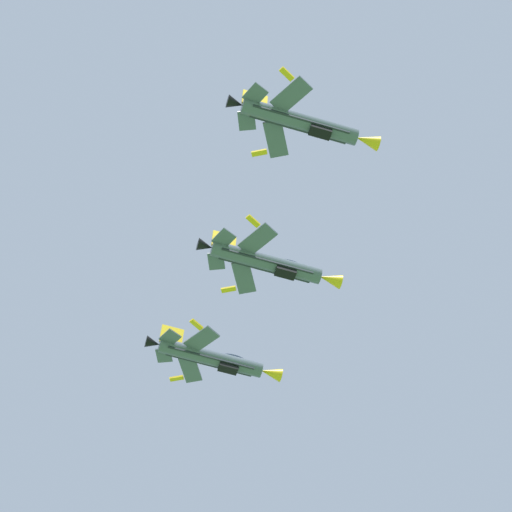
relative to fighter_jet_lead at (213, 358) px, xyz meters
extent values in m
cylinder|color=#4C5666|center=(-0.28, -0.05, 0.00)|extent=(12.10, 4.01, 1.70)
cube|color=#232833|center=(-0.30, 0.07, -0.45)|extent=(10.18, 3.44, 0.79)
cone|color=yellow|center=(6.74, 1.34, 0.00)|extent=(2.66, 2.00, 1.56)
cone|color=black|center=(-6.90, -1.37, 0.00)|extent=(1.84, 1.65, 1.36)
ellipsoid|color=#192333|center=(2.35, 0.29, 0.61)|extent=(3.40, 1.96, 1.36)
cube|color=black|center=(1.80, 0.59, -0.78)|extent=(2.41, 1.70, 1.11)
cube|color=#4C5666|center=(-2.46, 2.09, 0.64)|extent=(3.00, 4.46, 1.36)
cube|color=yellow|center=(-3.95, 3.85, 1.22)|extent=(1.70, 1.04, 0.39)
cube|color=#4C5666|center=(-1.47, -2.83, -0.81)|extent=(4.06, 4.37, 1.36)
cube|color=yellow|center=(-2.17, -5.02, -1.39)|extent=(1.62, 1.48, 0.39)
cube|color=#4C5666|center=(-5.56, 0.39, 0.42)|extent=(2.07, 2.44, 0.76)
cube|color=#4C5666|center=(-4.99, -2.49, -0.43)|extent=(2.61, 2.74, 0.76)
cube|color=yellow|center=(-4.89, -1.49, 1.74)|extent=(2.73, 1.40, 2.55)
cylinder|color=#4C5666|center=(4.66, -14.06, -2.69)|extent=(12.10, 4.01, 1.70)
cube|color=#232833|center=(4.65, -13.98, -3.15)|extent=(10.18, 3.44, 0.64)
cone|color=yellow|center=(11.67, -12.66, -2.69)|extent=(2.66, 2.00, 1.56)
cone|color=black|center=(-1.96, -15.38, -2.69)|extent=(1.84, 1.65, 1.36)
ellipsoid|color=#192333|center=(7.27, -13.65, -2.06)|extent=(3.39, 1.87, 1.27)
cube|color=black|center=(6.75, -13.50, -3.48)|extent=(2.40, 1.63, 1.02)
cube|color=#4C5666|center=(2.47, -11.86, -2.32)|extent=(3.02, 4.54, 0.92)
cube|color=yellow|center=(0.97, -10.05, -1.96)|extent=(1.70, 1.03, 0.33)
cube|color=#4C5666|center=(3.48, -16.91, -3.22)|extent=(4.11, 4.43, 0.92)
cube|color=yellow|center=(2.79, -19.15, -3.58)|extent=(1.61, 1.47, 0.33)
cube|color=#4C5666|center=(-0.63, -13.59, -2.42)|extent=(2.08, 2.47, 0.54)
cube|color=#4C5666|center=(-0.05, -16.53, -2.95)|extent=(2.63, 2.77, 0.54)
cube|color=yellow|center=(0.02, -15.31, -0.90)|extent=(2.68, 1.14, 2.60)
cylinder|color=#4C5666|center=(6.46, -30.13, -2.69)|extent=(12.10, 4.01, 1.70)
cube|color=#232833|center=(6.45, -30.05, -3.15)|extent=(10.18, 3.44, 0.64)
cone|color=yellow|center=(13.48, -28.73, -2.69)|extent=(2.66, 2.00, 1.56)
cone|color=black|center=(-0.16, -31.45, -2.69)|extent=(1.84, 1.65, 1.36)
ellipsoid|color=#192333|center=(9.07, -29.72, -2.06)|extent=(3.39, 1.88, 1.27)
cube|color=black|center=(8.55, -29.57, -3.48)|extent=(2.40, 1.64, 1.02)
cube|color=#4C5666|center=(4.27, -27.93, -2.32)|extent=(3.02, 4.54, 0.92)
cube|color=yellow|center=(2.77, -26.12, -1.96)|extent=(1.70, 1.03, 0.33)
cube|color=#4C5666|center=(5.28, -32.97, -3.22)|extent=(4.11, 4.43, 0.92)
cube|color=yellow|center=(4.59, -35.22, -3.59)|extent=(1.61, 1.47, 0.33)
cube|color=#4C5666|center=(1.17, -29.65, -2.42)|extent=(2.08, 2.47, 0.54)
cube|color=#4C5666|center=(1.76, -32.60, -2.95)|extent=(2.63, 2.77, 0.54)
cube|color=yellow|center=(1.82, -31.37, -0.91)|extent=(2.68, 1.14, 2.60)
camera|label=1|loc=(-1.80, -71.05, -115.41)|focal=83.76mm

